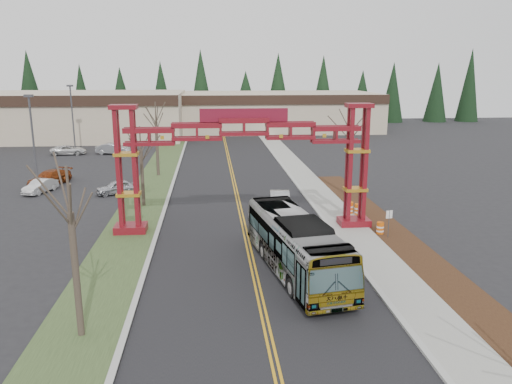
{
  "coord_description": "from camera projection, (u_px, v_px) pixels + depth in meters",
  "views": [
    {
      "loc": [
        -2.3,
        -16.04,
        11.09
      ],
      "look_at": [
        0.49,
        14.37,
        3.64
      ],
      "focal_mm": 35.0,
      "sensor_mm": 36.0,
      "label": 1
    }
  ],
  "objects": [
    {
      "name": "retail_building_west",
      "position": [
        46.0,
        115.0,
        84.41
      ],
      "size": [
        46.0,
        22.3,
        7.5
      ],
      "color": "#B8AB8D",
      "rests_on": "ground"
    },
    {
      "name": "retail_building_east",
      "position": [
        274.0,
        111.0,
        95.76
      ],
      "size": [
        38.0,
        20.3,
        7.0
      ],
      "color": "#B8AB8D",
      "rests_on": "ground"
    },
    {
      "name": "parked_car_far_a",
      "position": [
        113.0,
        149.0,
        67.74
      ],
      "size": [
        4.77,
        2.64,
        1.49
      ],
      "primitive_type": "imported",
      "rotation": [
        0.0,
        0.0,
        1.32
      ],
      "color": "#A3A6AB",
      "rests_on": "ground"
    },
    {
      "name": "parked_car_near_b",
      "position": [
        40.0,
        186.0,
        46.38
      ],
      "size": [
        2.5,
        4.02,
        1.25
      ],
      "primitive_type": "imported",
      "rotation": [
        0.0,
        0.0,
        -0.34
      ],
      "color": "silver",
      "rests_on": "ground"
    },
    {
      "name": "conifer_treeline",
      "position": [
        221.0,
        93.0,
        105.84
      ],
      "size": [
        116.1,
        5.6,
        13.0
      ],
      "color": "black",
      "rests_on": "ground"
    },
    {
      "name": "bare_tree_right_far",
      "position": [
        350.0,
        129.0,
        44.0
      ],
      "size": [
        3.06,
        3.06,
        8.13
      ],
      "color": "#382D26",
      "rests_on": "ground"
    },
    {
      "name": "curb_right",
      "position": [
        310.0,
        202.0,
        43.07
      ],
      "size": [
        0.3,
        110.0,
        0.15
      ],
      "primitive_type": "cube",
      "color": "#AAAAA5",
      "rests_on": "ground"
    },
    {
      "name": "road",
      "position": [
        239.0,
        204.0,
        42.54
      ],
      "size": [
        12.0,
        110.0,
        0.02
      ],
      "primitive_type": "cube",
      "color": "black",
      "rests_on": "ground"
    },
    {
      "name": "transit_bus",
      "position": [
        296.0,
        244.0,
        27.91
      ],
      "size": [
        4.57,
        11.97,
        3.25
      ],
      "primitive_type": "imported",
      "rotation": [
        0.0,
        0.0,
        0.16
      ],
      "color": "#A6A9AE",
      "rests_on": "ground"
    },
    {
      "name": "parked_car_mid_a",
      "position": [
        49.0,
        178.0,
        49.49
      ],
      "size": [
        3.92,
        5.36,
        1.44
      ],
      "primitive_type": "imported",
      "rotation": [
        0.0,
        0.0,
        -0.43
      ],
      "color": "maroon",
      "rests_on": "ground"
    },
    {
      "name": "parked_car_far_b",
      "position": [
        69.0,
        150.0,
        67.43
      ],
      "size": [
        4.77,
        2.52,
        1.28
      ],
      "primitive_type": "imported",
      "rotation": [
        0.0,
        0.0,
        1.66
      ],
      "color": "white",
      "rests_on": "ground"
    },
    {
      "name": "bare_tree_median_far",
      "position": [
        156.0,
        122.0,
        52.68
      ],
      "size": [
        3.2,
        3.2,
        7.92
      ],
      "color": "#382D26",
      "rests_on": "ground"
    },
    {
      "name": "grass_median",
      "position": [
        144.0,
        206.0,
        41.82
      ],
      "size": [
        4.0,
        110.0,
        0.08
      ],
      "primitive_type": "cube",
      "color": "#324321",
      "rests_on": "ground"
    },
    {
      "name": "gateway_arch",
      "position": [
        244.0,
        147.0,
        34.35
      ],
      "size": [
        18.2,
        1.6,
        8.9
      ],
      "color": "maroon",
      "rests_on": "ground"
    },
    {
      "name": "light_pole_near",
      "position": [
        33.0,
        135.0,
        46.99
      ],
      "size": [
        0.78,
        0.39,
        8.94
      ],
      "color": "#3F3F44",
      "rests_on": "ground"
    },
    {
      "name": "barrel_north",
      "position": [
        358.0,
        210.0,
        38.94
      ],
      "size": [
        0.53,
        0.53,
        0.98
      ],
      "color": "#DC5A0C",
      "rests_on": "ground"
    },
    {
      "name": "street_sign",
      "position": [
        389.0,
        219.0,
        33.44
      ],
      "size": [
        0.45,
        0.1,
        1.99
      ],
      "color": "#3F3F44",
      "rests_on": "ground"
    },
    {
      "name": "lane_line_right",
      "position": [
        240.0,
        204.0,
        42.54
      ],
      "size": [
        0.12,
        100.0,
        0.01
      ],
      "primitive_type": "cube",
      "color": "#C88E17",
      "rests_on": "road"
    },
    {
      "name": "curb_left",
      "position": [
        166.0,
        205.0,
        41.97
      ],
      "size": [
        0.3,
        110.0,
        0.15
      ],
      "primitive_type": "cube",
      "color": "#AAAAA5",
      "rests_on": "ground"
    },
    {
      "name": "barrel_south",
      "position": [
        380.0,
        229.0,
        34.41
      ],
      "size": [
        0.51,
        0.51,
        0.94
      ],
      "color": "#DC5A0C",
      "rests_on": "ground"
    },
    {
      "name": "light_pole_far",
      "position": [
        72.0,
        114.0,
        68.01
      ],
      "size": [
        0.8,
        0.4,
        9.23
      ],
      "color": "#3F3F44",
      "rests_on": "ground"
    },
    {
      "name": "ground",
      "position": [
        278.0,
        380.0,
        18.35
      ],
      "size": [
        200.0,
        200.0,
        0.0
      ],
      "primitive_type": "plane",
      "color": "black",
      "rests_on": "ground"
    },
    {
      "name": "bare_tree_median_mid",
      "position": [
        141.0,
        150.0,
        40.79
      ],
      "size": [
        2.92,
        2.92,
        6.71
      ],
      "color": "#382D26",
      "rests_on": "ground"
    },
    {
      "name": "bare_tree_median_near",
      "position": [
        70.0,
        213.0,
        20.11
      ],
      "size": [
        2.9,
        2.9,
        7.43
      ],
      "color": "#382D26",
      "rests_on": "ground"
    },
    {
      "name": "barrel_mid",
      "position": [
        350.0,
        208.0,
        39.29
      ],
      "size": [
        0.56,
        0.56,
        1.05
      ],
      "color": "#DC5A0C",
      "rests_on": "ground"
    },
    {
      "name": "lane_line_left",
      "position": [
        237.0,
        204.0,
        42.52
      ],
      "size": [
        0.12,
        100.0,
        0.01
      ],
      "primitive_type": "cube",
      "color": "#C88E17",
      "rests_on": "road"
    },
    {
      "name": "landscape_strip",
      "position": [
        429.0,
        266.0,
        28.92
      ],
      "size": [
        2.6,
        50.0,
        0.12
      ],
      "primitive_type": "cube",
      "color": "black",
      "rests_on": "ground"
    },
    {
      "name": "sidewalk_right",
      "position": [
        326.0,
        201.0,
        43.2
      ],
      "size": [
        2.6,
        110.0,
        0.14
      ],
      "primitive_type": "cube",
      "color": "gray",
      "rests_on": "ground"
    },
    {
      "name": "silver_sedan",
      "position": [
        280.0,
        201.0,
        40.65
      ],
      "size": [
        1.96,
        4.62,
        1.48
      ],
      "primitive_type": "imported",
      "rotation": [
        0.0,
        0.0,
        -0.09
      ],
      "color": "#A5A8AD",
      "rests_on": "ground"
    },
    {
      "name": "parked_car_near_a",
      "position": [
        117.0,
        187.0,
        45.88
      ],
      "size": [
        4.03,
        2.87,
        1.28
      ],
      "primitive_type": "imported",
      "rotation": [
        0.0,
        0.0,
        5.12
      ],
      "color": "#B5B6BD",
      "rests_on": "ground"
    }
  ]
}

